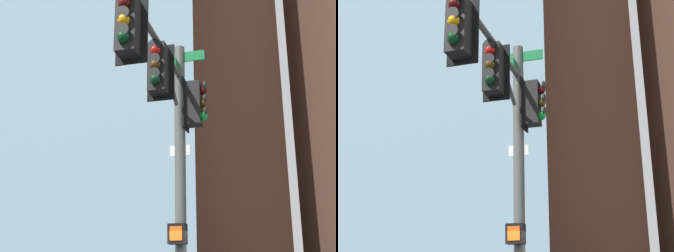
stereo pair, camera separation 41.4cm
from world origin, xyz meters
TOP-DOWN VIEW (x-y plane):
  - signal_pole_assembly at (-0.36, -0.75)m, footprint 1.85×4.66m
  - building_brick_nearside at (-2.25, 46.97)m, footprint 26.80×21.67m
  - building_brick_farside at (-15.99, 51.10)m, footprint 21.92×14.03m

SIDE VIEW (x-z plane):
  - signal_pole_assembly at x=-0.36m, z-range 1.21..7.94m
  - building_brick_farside at x=-15.99m, z-range 0.00..48.97m
  - building_brick_nearside at x=-2.25m, z-range 0.00..54.16m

